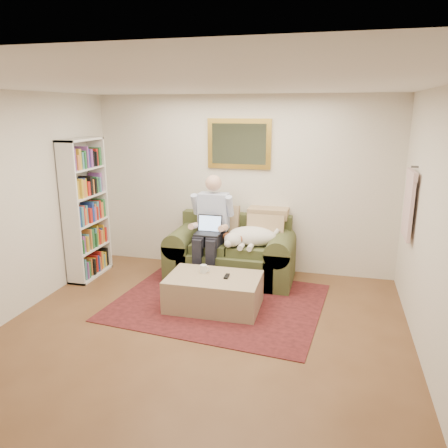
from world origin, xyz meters
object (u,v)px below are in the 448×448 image
at_px(ottoman, 214,292).
at_px(coffee_mug, 203,269).
at_px(sofa, 231,258).
at_px(sleeping_dog, 252,236).
at_px(seated_man, 210,230).
at_px(bookshelf, 86,209).
at_px(laptop, 209,229).

bearing_deg(ottoman, coffee_mug, 148.88).
distance_m(ottoman, coffee_mug, 0.32).
height_order(sofa, sleeping_dog, sofa).
xyz_separation_m(seated_man, ottoman, (0.29, -0.85, -0.54)).
bearing_deg(coffee_mug, bookshelf, 165.36).
bearing_deg(sofa, sleeping_dog, -15.74).
bearing_deg(bookshelf, coffee_mug, -14.64).
bearing_deg(ottoman, seated_man, 108.87).
relative_size(seated_man, coffee_mug, 15.00).
height_order(seated_man, bookshelf, bookshelf).
bearing_deg(ottoman, sofa, 91.27).
height_order(sofa, seated_man, seated_man).
xyz_separation_m(seated_man, bookshelf, (-1.78, -0.25, 0.25)).
height_order(sofa, bookshelf, bookshelf).
bearing_deg(sofa, bookshelf, -168.52).
height_order(seated_man, ottoman, seated_man).
distance_m(sofa, bookshelf, 2.20).
height_order(sleeping_dog, bookshelf, bookshelf).
relative_size(laptop, ottoman, 0.31).
height_order(laptop, sleeping_dog, laptop).
xyz_separation_m(sofa, sleeping_dog, (0.32, -0.09, 0.37)).
bearing_deg(sofa, ottoman, -88.73).
bearing_deg(laptop, sleeping_dog, 13.64).
xyz_separation_m(seated_man, sleeping_dog, (0.59, 0.07, -0.07)).
bearing_deg(sleeping_dog, sofa, 164.26).
distance_m(sofa, seated_man, 0.54).
relative_size(ottoman, coffee_mug, 11.27).
distance_m(seated_man, ottoman, 1.05).
height_order(ottoman, bookshelf, bookshelf).
xyz_separation_m(laptop, bookshelf, (-1.78, -0.18, 0.21)).
bearing_deg(laptop, sofa, 41.02).
xyz_separation_m(ottoman, bookshelf, (-2.07, 0.60, 0.80)).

